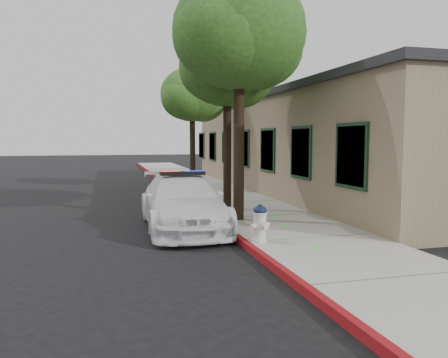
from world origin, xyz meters
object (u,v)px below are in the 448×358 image
at_px(street_tree_mid, 227,70).
at_px(fire_hydrant, 260,223).
at_px(clapboard_building, 326,145).
at_px(street_tree_near, 240,37).
at_px(street_tree_far, 193,97).
at_px(police_car, 183,202).

bearing_deg(street_tree_mid, fire_hydrant, -96.81).
bearing_deg(clapboard_building, street_tree_near, -133.27).
relative_size(clapboard_building, street_tree_mid, 3.58).
bearing_deg(street_tree_far, street_tree_near, -92.46).
relative_size(police_car, street_tree_far, 0.90).
height_order(police_car, street_tree_near, street_tree_near).
distance_m(street_tree_mid, street_tree_far, 6.42).
relative_size(police_car, fire_hydrant, 6.05).
bearing_deg(police_car, fire_hydrant, -62.70).
relative_size(clapboard_building, fire_hydrant, 25.62).
xyz_separation_m(clapboard_building, street_tree_far, (-5.62, 2.04, 2.14)).
relative_size(fire_hydrant, street_tree_far, 0.15).
distance_m(police_car, fire_hydrant, 2.86).
height_order(clapboard_building, street_tree_far, street_tree_far).
distance_m(clapboard_building, police_car, 10.11).
xyz_separation_m(police_car, fire_hydrant, (1.25, -2.57, -0.15)).
height_order(street_tree_near, street_tree_far, street_tree_near).
height_order(fire_hydrant, street_tree_mid, street_tree_mid).
height_order(street_tree_near, street_tree_mid, street_tree_near).
bearing_deg(fire_hydrant, street_tree_near, 63.72).
xyz_separation_m(clapboard_building, street_tree_mid, (-5.78, -4.38, 2.42)).
distance_m(fire_hydrant, street_tree_near, 5.31).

